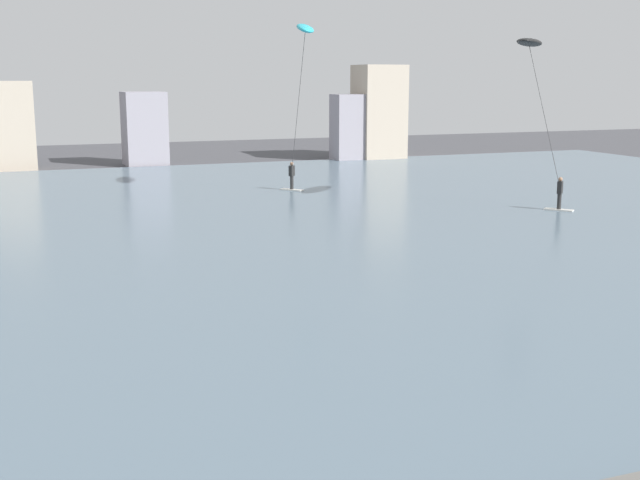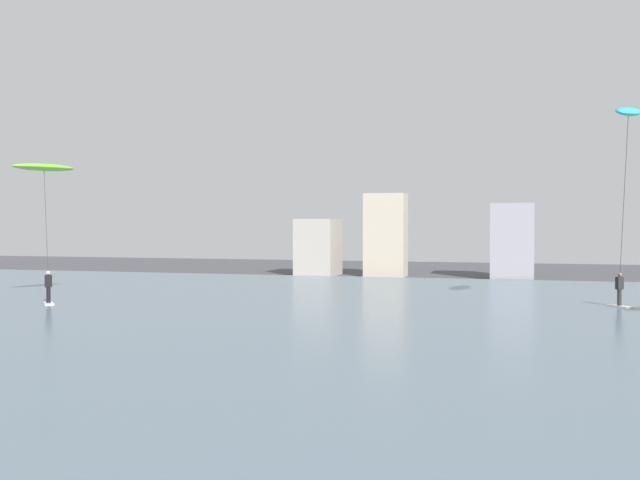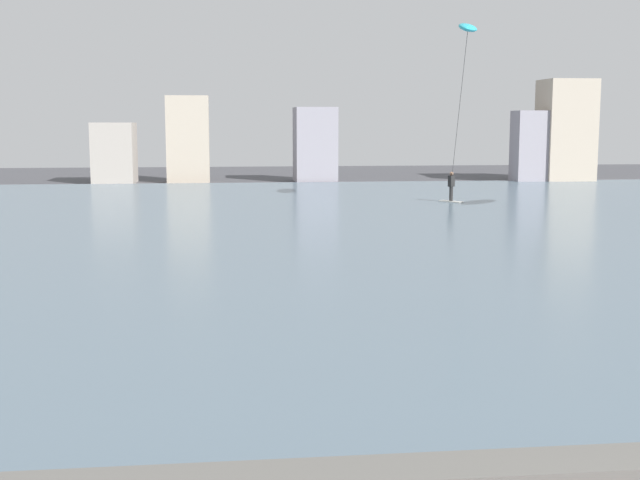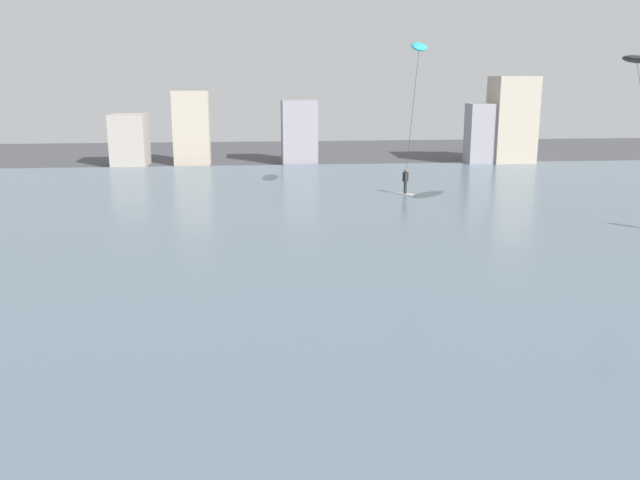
{
  "view_description": "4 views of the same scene",
  "coord_description": "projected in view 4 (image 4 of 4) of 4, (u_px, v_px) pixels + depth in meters",
  "views": [
    {
      "loc": [
        -7.01,
        -4.82,
        6.54
      ],
      "look_at": [
        0.14,
        13.56,
        2.61
      ],
      "focal_mm": 45.76,
      "sensor_mm": 36.0,
      "label": 1
    },
    {
      "loc": [
        4.56,
        0.76,
        4.2
      ],
      "look_at": [
        0.95,
        13.64,
        3.87
      ],
      "focal_mm": 42.78,
      "sensor_mm": 36.0,
      "label": 2
    },
    {
      "loc": [
        -3.82,
        -4.59,
        4.41
      ],
      "look_at": [
        -2.06,
        10.41,
        2.28
      ],
      "focal_mm": 47.0,
      "sensor_mm": 36.0,
      "label": 3
    },
    {
      "loc": [
        -1.36,
        -2.38,
        7.3
      ],
      "look_at": [
        0.26,
        12.99,
        3.63
      ],
      "focal_mm": 37.98,
      "sensor_mm": 36.0,
      "label": 4
    }
  ],
  "objects": [
    {
      "name": "far_shore_buildings",
      "position": [
        380.0,
        130.0,
        59.88
      ],
      "size": [
        36.71,
        5.97,
        7.58
      ],
      "color": "#A89E93",
      "rests_on": "ground"
    },
    {
      "name": "kitesurfer_cyan",
      "position": [
        418.0,
        62.0,
        39.75
      ],
      "size": [
        1.88,
        4.38,
        9.57
      ],
      "color": "silver",
      "rests_on": "water_bay"
    },
    {
      "name": "water_bay",
      "position": [
        279.0,
        231.0,
        33.16
      ],
      "size": [
        84.0,
        52.0,
        0.1
      ],
      "primitive_type": "cube",
      "color": "slate",
      "rests_on": "ground"
    },
    {
      "name": "kitesurfer_black",
      "position": [
        639.0,
        71.0,
        32.97
      ],
      "size": [
        3.33,
        4.34,
        8.4
      ],
      "color": "silver",
      "rests_on": "water_bay"
    }
  ]
}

